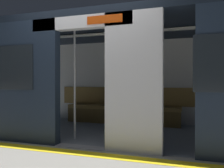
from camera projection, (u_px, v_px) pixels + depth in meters
name	position (u px, v px, depth m)	size (l,w,h in m)	color
ground_plane	(81.00, 147.00, 3.88)	(60.00, 60.00, 0.00)	gray
platform_edge_strip	(72.00, 152.00, 3.60)	(8.00, 0.24, 0.01)	yellow
train_car	(105.00, 62.00, 5.02)	(6.40, 2.78, 2.20)	silver
bench_seat	(122.00, 110.00, 6.02)	(2.84, 0.44, 0.44)	olive
person_seated	(129.00, 97.00, 5.90)	(0.55, 0.69, 1.17)	#4C8CC6
handbag	(114.00, 102.00, 6.12)	(0.26, 0.15, 0.17)	#262D4C
book	(145.00, 106.00, 5.86)	(0.15, 0.22, 0.03)	silver
grab_pole_door	(75.00, 82.00, 4.44)	(0.04, 0.04, 2.06)	silver
grab_pole_far	(114.00, 83.00, 4.29)	(0.04, 0.04, 2.06)	silver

